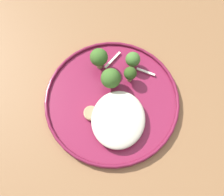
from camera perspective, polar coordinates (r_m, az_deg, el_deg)
ground at (r=1.30m, az=1.05°, el=-11.38°), size 6.00×6.00×0.00m
wooden_dining_table at (r=0.66m, az=2.03°, el=-0.79°), size 1.40×1.00×0.74m
dinner_plate at (r=0.57m, az=0.00°, el=-0.43°), size 0.29×0.29×0.02m
noodle_bed at (r=0.54m, az=1.34°, el=-4.60°), size 0.13×0.11×0.03m
seared_scallop_tiny_bay at (r=0.55m, az=-4.58°, el=-3.30°), size 0.03×0.03×0.01m
seared_scallop_on_noodles at (r=0.54m, az=3.08°, el=-5.20°), size 0.03×0.03×0.02m
seared_scallop_front_small at (r=0.53m, az=0.76°, el=-8.17°), size 0.03×0.03×0.01m
seared_scallop_center_golden at (r=0.54m, az=1.15°, el=-3.96°), size 0.03×0.03×0.02m
seared_scallop_left_edge at (r=0.54m, az=4.10°, el=-7.08°), size 0.02×0.02×0.02m
seared_scallop_half_hidden at (r=0.54m, az=-1.83°, el=-5.52°), size 0.02×0.02×0.02m
seared_scallop_large_seared at (r=0.55m, az=-1.74°, el=-2.27°), size 0.03×0.03×0.01m
broccoli_floret_split_head at (r=0.58m, az=4.53°, el=8.27°), size 0.03×0.03×0.04m
broccoli_floret_tall_stalk at (r=0.55m, az=-0.28°, el=4.08°), size 0.04×0.04×0.06m
broccoli_floret_left_leaning at (r=0.56m, az=3.95°, el=5.27°), size 0.03×0.03×0.04m
broccoli_floret_near_rim at (r=0.57m, az=-2.85°, el=8.70°), size 0.04×0.04×0.06m
onion_sliver_curled_piece at (r=0.60m, az=7.34°, el=5.64°), size 0.02×0.04×0.00m
onion_sliver_pale_crescent at (r=0.61m, az=0.12°, el=8.24°), size 0.05×0.03×0.00m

